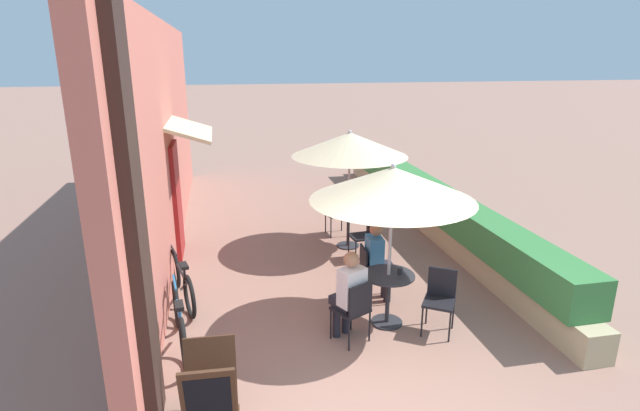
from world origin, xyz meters
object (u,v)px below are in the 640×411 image
patio_umbrella_near (393,184)px  cafe_chair_mid_left (366,233)px  cafe_chair_mid_right (333,211)px  menu_board (210,390)px  cafe_chair_near_left (370,269)px  bicycle_leaning (180,322)px  cafe_chair_near_right (354,307)px  patio_table_mid (348,221)px  patio_umbrella_mid (350,144)px  coffee_cup_mid (356,209)px  bicycle_second (182,281)px  coffee_cup_near (400,271)px  seated_patron_near_right (349,292)px  cafe_chair_near_back (440,296)px  patio_table_near (388,289)px  seated_patron_near_left (378,258)px

patio_umbrella_near → cafe_chair_mid_left: size_ratio=2.63×
cafe_chair_mid_right → menu_board: bearing=-31.1°
cafe_chair_near_left → bicycle_leaning: bearing=-72.3°
cafe_chair_near_right → patio_table_mid: size_ratio=1.17×
patio_umbrella_mid → coffee_cup_mid: (0.13, -0.08, -1.23)m
patio_umbrella_mid → cafe_chair_mid_right: size_ratio=2.63×
patio_table_mid → bicycle_second: patio_table_mid is taller
cafe_chair_near_right → coffee_cup_near: cafe_chair_near_right is taller
seated_patron_near_right → patio_table_mid: (0.84, 3.23, -0.17)m
cafe_chair_mid_right → cafe_chair_near_back: bearing=2.5°
patio_table_near → coffee_cup_near: coffee_cup_near is taller
cafe_chair_near_right → cafe_chair_mid_right: (0.64, 4.01, 0.00)m
cafe_chair_near_back → patio_umbrella_mid: size_ratio=0.38×
cafe_chair_near_right → coffee_cup_mid: bearing=47.1°
coffee_cup_near → patio_table_mid: 2.97m
patio_table_mid → bicycle_second: 3.50m
cafe_chair_mid_left → cafe_chair_near_back: bearing=-179.6°
patio_table_near → coffee_cup_mid: (0.33, 2.86, 0.27)m
patio_table_near → menu_board: menu_board is taller
coffee_cup_mid → bicycle_second: bearing=-152.7°
cafe_chair_near_back → cafe_chair_near_right: bearing=36.3°
seated_patron_near_left → bicycle_leaning: bearing=-73.0°
cafe_chair_mid_left → patio_table_near: bearing=165.4°
bicycle_leaning → menu_board: (0.39, -1.54, 0.07)m
bicycle_second → bicycle_leaning: bearing=-102.5°
patio_umbrella_near → cafe_chair_near_left: 1.66m
patio_umbrella_near → coffee_cup_near: patio_umbrella_near is taller
bicycle_leaning → menu_board: size_ratio=2.05×
bicycle_second → patio_table_near: bearing=-38.1°
patio_table_near → cafe_chair_mid_left: 2.28m
cafe_chair_near_back → cafe_chair_mid_right: 3.98m
seated_patron_near_left → cafe_chair_near_right: (-0.65, -1.08, -0.17)m
seated_patron_near_left → cafe_chair_near_left: bearing=-90.0°
patio_table_near → cafe_chair_near_back: (0.63, -0.31, 0.00)m
patio_umbrella_near → cafe_chair_near_back: 1.66m
cafe_chair_near_right → cafe_chair_mid_right: bearing=53.7°
patio_umbrella_mid → bicycle_leaning: (-2.99, -2.97, -1.67)m
seated_patron_near_right → cafe_chair_near_back: 1.27m
bicycle_leaning → menu_board: bearing=-84.0°
seated_patron_near_left → cafe_chair_mid_left: bearing=172.7°
seated_patron_near_left → patio_table_mid: bearing=179.4°
coffee_cup_mid → bicycle_second: size_ratio=0.05×
coffee_cup_near → menu_board: (-2.55, -1.55, -0.37)m
cafe_chair_near_back → seated_patron_near_left: bearing=-28.2°
cafe_chair_near_left → bicycle_leaning: cafe_chair_near_left is taller
cafe_chair_near_left → cafe_chair_mid_right: same height
patio_table_mid → bicycle_leaning: bicycle_leaning is taller
cafe_chair_near_right → menu_board: 2.17m
cafe_chair_near_back → patio_table_mid: bearing=-49.8°
cafe_chair_near_back → coffee_cup_mid: (-0.30, 3.18, 0.27)m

